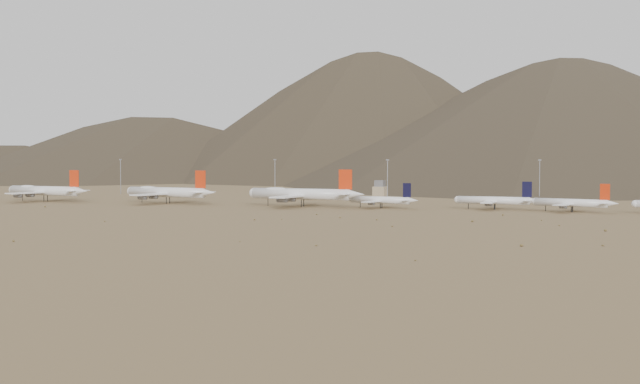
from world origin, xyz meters
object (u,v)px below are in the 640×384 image
(widebody_centre, at_px, (167,192))
(widebody_east, at_px, (301,194))
(widebody_west, at_px, (45,191))
(control_tower, at_px, (380,191))
(narrowbody_b, at_px, (495,200))
(narrowbody_a, at_px, (382,200))

(widebody_centre, distance_m, widebody_east, 84.64)
(widebody_west, bearing_deg, control_tower, 37.11)
(narrowbody_b, relative_size, control_tower, 3.70)
(widebody_west, distance_m, widebody_east, 165.88)
(widebody_west, distance_m, narrowbody_a, 210.98)
(widebody_centre, height_order, widebody_east, widebody_east)
(narrowbody_b, distance_m, control_tower, 119.38)
(narrowbody_a, xyz_separation_m, control_tower, (-26.48, 93.25, 0.91))
(widebody_centre, bearing_deg, control_tower, 52.65)
(widebody_east, xyz_separation_m, narrowbody_b, (103.16, 10.72, -2.31))
(widebody_west, distance_m, narrowbody_b, 269.41)
(widebody_centre, distance_m, control_tower, 138.85)
(widebody_east, xyz_separation_m, control_tower, (18.57, 94.96, -1.74))
(narrowbody_a, bearing_deg, control_tower, 118.55)
(widebody_centre, xyz_separation_m, widebody_east, (84.61, -2.05, 0.35))
(widebody_west, xyz_separation_m, narrowbody_b, (268.99, 15.05, -1.92))
(narrowbody_a, bearing_deg, widebody_centre, -167.46)
(widebody_centre, height_order, narrowbody_b, widebody_centre)
(widebody_centre, height_order, narrowbody_a, widebody_centre)
(narrowbody_b, bearing_deg, control_tower, 137.89)
(control_tower, bearing_deg, narrowbody_b, -44.88)
(widebody_centre, height_order, control_tower, widebody_centre)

